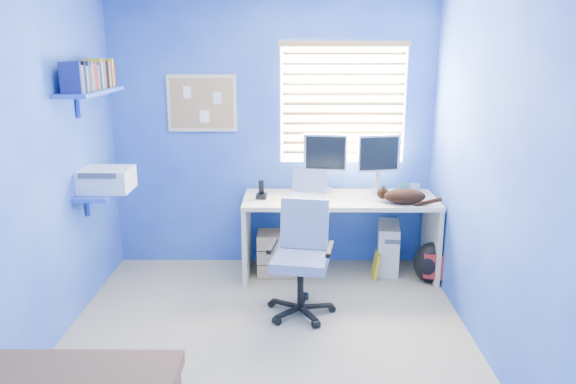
{
  "coord_description": "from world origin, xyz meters",
  "views": [
    {
      "loc": [
        0.18,
        -3.61,
        2.07
      ],
      "look_at": [
        0.15,
        0.65,
        0.95
      ],
      "focal_mm": 35.0,
      "sensor_mm": 36.0,
      "label": 1
    }
  ],
  "objects_px": {
    "desk": "(339,236)",
    "tower_pc": "(388,247)",
    "laptop": "(305,185)",
    "office_chair": "(301,272)",
    "cat": "(405,196)"
  },
  "relations": [
    {
      "from": "office_chair",
      "to": "cat",
      "type": "bearing_deg",
      "value": 31.92
    },
    {
      "from": "tower_pc",
      "to": "office_chair",
      "type": "relative_size",
      "value": 0.51
    },
    {
      "from": "cat",
      "to": "office_chair",
      "type": "distance_m",
      "value": 1.16
    },
    {
      "from": "cat",
      "to": "laptop",
      "type": "bearing_deg",
      "value": -173.35
    },
    {
      "from": "desk",
      "to": "laptop",
      "type": "bearing_deg",
      "value": 176.25
    },
    {
      "from": "laptop",
      "to": "office_chair",
      "type": "height_order",
      "value": "laptop"
    },
    {
      "from": "desk",
      "to": "tower_pc",
      "type": "bearing_deg",
      "value": 14.17
    },
    {
      "from": "tower_pc",
      "to": "office_chair",
      "type": "xyz_separation_m",
      "value": [
        -0.83,
        -0.87,
        0.11
      ]
    },
    {
      "from": "laptop",
      "to": "cat",
      "type": "distance_m",
      "value": 0.88
    },
    {
      "from": "laptop",
      "to": "tower_pc",
      "type": "height_order",
      "value": "laptop"
    },
    {
      "from": "desk",
      "to": "office_chair",
      "type": "height_order",
      "value": "office_chair"
    },
    {
      "from": "laptop",
      "to": "office_chair",
      "type": "distance_m",
      "value": 0.93
    },
    {
      "from": "desk",
      "to": "cat",
      "type": "height_order",
      "value": "cat"
    },
    {
      "from": "cat",
      "to": "office_chair",
      "type": "relative_size",
      "value": 0.41
    },
    {
      "from": "laptop",
      "to": "cat",
      "type": "relative_size",
      "value": 0.91
    }
  ]
}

